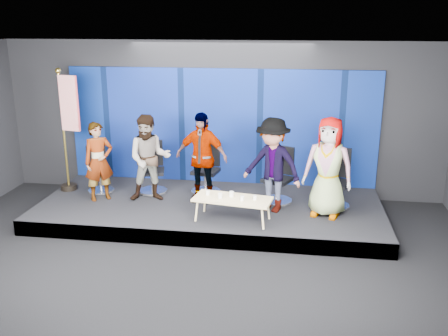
{
  "coord_description": "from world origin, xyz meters",
  "views": [
    {
      "loc": [
        1.68,
        -7.01,
        3.96
      ],
      "look_at": [
        0.31,
        2.4,
        1.09
      ],
      "focal_mm": 40.0,
      "sensor_mm": 36.0,
      "label": 1
    }
  ],
  "objects_px": {
    "panelist_a": "(99,161)",
    "panelist_e": "(328,167)",
    "flag_stand": "(68,128)",
    "mug_b": "(220,196)",
    "mug_e": "(255,198)",
    "panelist_c": "(201,157)",
    "mug_d": "(242,198)",
    "panelist_b": "(149,158)",
    "chair_a": "(100,177)",
    "chair_e": "(335,188)",
    "chair_b": "(153,176)",
    "coffee_table": "(233,200)",
    "mug_a": "(208,193)",
    "chair_c": "(207,176)",
    "chair_d": "(278,184)",
    "mug_c": "(232,194)",
    "panelist_d": "(272,165)"
  },
  "relations": [
    {
      "from": "coffee_table",
      "to": "chair_a",
      "type": "bearing_deg",
      "value": 158.79
    },
    {
      "from": "panelist_b",
      "to": "mug_c",
      "type": "bearing_deg",
      "value": -36.53
    },
    {
      "from": "panelist_a",
      "to": "panelist_e",
      "type": "relative_size",
      "value": 0.86
    },
    {
      "from": "panelist_b",
      "to": "mug_c",
      "type": "distance_m",
      "value": 2.0
    },
    {
      "from": "chair_a",
      "to": "panelist_b",
      "type": "distance_m",
      "value": 1.42
    },
    {
      "from": "mug_c",
      "to": "flag_stand",
      "type": "distance_m",
      "value": 3.94
    },
    {
      "from": "panelist_d",
      "to": "mug_a",
      "type": "height_order",
      "value": "panelist_d"
    },
    {
      "from": "panelist_b",
      "to": "mug_b",
      "type": "xyz_separation_m",
      "value": [
        1.6,
        -0.88,
        -0.41
      ]
    },
    {
      "from": "mug_b",
      "to": "mug_e",
      "type": "distance_m",
      "value": 0.64
    },
    {
      "from": "panelist_a",
      "to": "flag_stand",
      "type": "height_order",
      "value": "flag_stand"
    },
    {
      "from": "chair_b",
      "to": "panelist_e",
      "type": "bearing_deg",
      "value": -25.76
    },
    {
      "from": "chair_c",
      "to": "panelist_e",
      "type": "distance_m",
      "value": 2.74
    },
    {
      "from": "mug_b",
      "to": "chair_e",
      "type": "bearing_deg",
      "value": 25.79
    },
    {
      "from": "mug_d",
      "to": "flag_stand",
      "type": "distance_m",
      "value": 4.2
    },
    {
      "from": "mug_d",
      "to": "flag_stand",
      "type": "bearing_deg",
      "value": 161.66
    },
    {
      "from": "mug_e",
      "to": "chair_c",
      "type": "bearing_deg",
      "value": 127.96
    },
    {
      "from": "mug_a",
      "to": "flag_stand",
      "type": "height_order",
      "value": "flag_stand"
    },
    {
      "from": "panelist_b",
      "to": "mug_a",
      "type": "relative_size",
      "value": 20.73
    },
    {
      "from": "mug_a",
      "to": "mug_b",
      "type": "height_order",
      "value": "mug_b"
    },
    {
      "from": "chair_c",
      "to": "coffee_table",
      "type": "height_order",
      "value": "chair_c"
    },
    {
      "from": "coffee_table",
      "to": "mug_e",
      "type": "distance_m",
      "value": 0.43
    },
    {
      "from": "coffee_table",
      "to": "flag_stand",
      "type": "bearing_deg",
      "value": 162.35
    },
    {
      "from": "chair_b",
      "to": "panelist_b",
      "type": "height_order",
      "value": "panelist_b"
    },
    {
      "from": "panelist_e",
      "to": "panelist_a",
      "type": "bearing_deg",
      "value": -166.09
    },
    {
      "from": "mug_d",
      "to": "mug_b",
      "type": "bearing_deg",
      "value": 169.78
    },
    {
      "from": "flag_stand",
      "to": "mug_a",
      "type": "bearing_deg",
      "value": -6.6
    },
    {
      "from": "chair_e",
      "to": "mug_d",
      "type": "height_order",
      "value": "chair_e"
    },
    {
      "from": "chair_a",
      "to": "chair_c",
      "type": "distance_m",
      "value": 2.34
    },
    {
      "from": "panelist_b",
      "to": "chair_e",
      "type": "height_order",
      "value": "panelist_b"
    },
    {
      "from": "coffee_table",
      "to": "panelist_c",
      "type": "bearing_deg",
      "value": 128.61
    },
    {
      "from": "mug_e",
      "to": "panelist_c",
      "type": "bearing_deg",
      "value": 139.92
    },
    {
      "from": "chair_b",
      "to": "panelist_b",
      "type": "bearing_deg",
      "value": -92.05
    },
    {
      "from": "chair_a",
      "to": "chair_b",
      "type": "xyz_separation_m",
      "value": [
        1.15,
        0.14,
        0.03
      ]
    },
    {
      "from": "panelist_c",
      "to": "chair_e",
      "type": "height_order",
      "value": "panelist_c"
    },
    {
      "from": "chair_d",
      "to": "mug_d",
      "type": "height_order",
      "value": "chair_d"
    },
    {
      "from": "chair_e",
      "to": "mug_c",
      "type": "height_order",
      "value": "chair_e"
    },
    {
      "from": "chair_d",
      "to": "mug_c",
      "type": "relative_size",
      "value": 11.35
    },
    {
      "from": "chair_a",
      "to": "panelist_b",
      "type": "relative_size",
      "value": 0.56
    },
    {
      "from": "chair_b",
      "to": "chair_e",
      "type": "xyz_separation_m",
      "value": [
        3.86,
        -0.33,
        0.02
      ]
    },
    {
      "from": "chair_c",
      "to": "chair_d",
      "type": "bearing_deg",
      "value": -3.31
    },
    {
      "from": "chair_d",
      "to": "mug_d",
      "type": "distance_m",
      "value": 1.38
    },
    {
      "from": "panelist_b",
      "to": "mug_b",
      "type": "relative_size",
      "value": 18.91
    },
    {
      "from": "panelist_d",
      "to": "mug_e",
      "type": "bearing_deg",
      "value": -89.59
    },
    {
      "from": "panelist_a",
      "to": "chair_e",
      "type": "relative_size",
      "value": 1.38
    },
    {
      "from": "mug_d",
      "to": "mug_e",
      "type": "relative_size",
      "value": 1.04
    },
    {
      "from": "chair_a",
      "to": "panelist_c",
      "type": "xyz_separation_m",
      "value": [
        2.31,
        -0.23,
        0.6
      ]
    },
    {
      "from": "mug_a",
      "to": "mug_c",
      "type": "distance_m",
      "value": 0.46
    },
    {
      "from": "coffee_table",
      "to": "flag_stand",
      "type": "xyz_separation_m",
      "value": [
        -3.7,
        1.18,
        1.01
      ]
    },
    {
      "from": "panelist_b",
      "to": "mug_e",
      "type": "height_order",
      "value": "panelist_b"
    },
    {
      "from": "panelist_b",
      "to": "flag_stand",
      "type": "distance_m",
      "value": 1.97
    }
  ]
}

